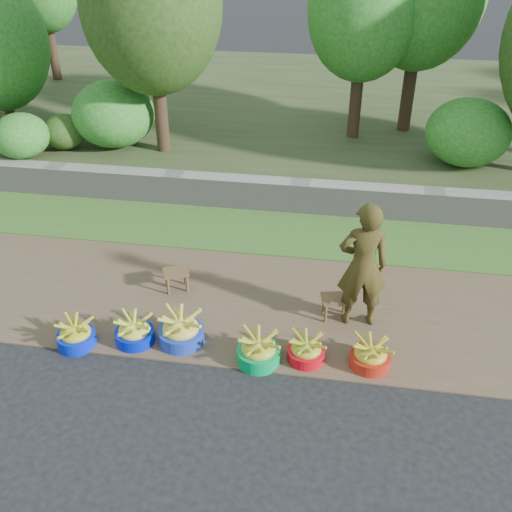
% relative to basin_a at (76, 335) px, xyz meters
% --- Properties ---
extents(ground_plane, '(120.00, 120.00, 0.00)m').
position_rel_basin_a_xyz_m(ground_plane, '(2.33, -0.13, -0.16)').
color(ground_plane, black).
rests_on(ground_plane, ground).
extents(dirt_shoulder, '(80.00, 2.50, 0.02)m').
position_rel_basin_a_xyz_m(dirt_shoulder, '(2.33, 1.12, -0.15)').
color(dirt_shoulder, brown).
rests_on(dirt_shoulder, ground).
extents(grass_verge, '(80.00, 1.50, 0.04)m').
position_rel_basin_a_xyz_m(grass_verge, '(2.33, 3.12, -0.14)').
color(grass_verge, '#3D6A27').
rests_on(grass_verge, ground).
extents(retaining_wall, '(80.00, 0.35, 0.55)m').
position_rel_basin_a_xyz_m(retaining_wall, '(2.33, 3.97, 0.12)').
color(retaining_wall, gray).
rests_on(retaining_wall, ground).
extents(earth_bank, '(80.00, 10.00, 0.50)m').
position_rel_basin_a_xyz_m(earth_bank, '(2.33, 8.87, 0.09)').
color(earth_bank, '#384424').
rests_on(earth_bank, ground).
extents(vegetation, '(35.69, 8.60, 4.23)m').
position_rel_basin_a_xyz_m(vegetation, '(1.96, 7.55, 2.49)').
color(vegetation, '#362517').
rests_on(vegetation, earth_bank).
extents(basin_a, '(0.46, 0.46, 0.35)m').
position_rel_basin_a_xyz_m(basin_a, '(0.00, 0.00, 0.00)').
color(basin_a, '#041FDB').
rests_on(basin_a, ground).
extents(basin_b, '(0.48, 0.48, 0.36)m').
position_rel_basin_a_xyz_m(basin_b, '(0.68, 0.16, 0.01)').
color(basin_b, '#0117CB').
rests_on(basin_b, ground).
extents(basin_c, '(0.56, 0.56, 0.41)m').
position_rel_basin_a_xyz_m(basin_c, '(1.24, 0.24, 0.03)').
color(basin_c, '#1935B2').
rests_on(basin_c, ground).
extents(basin_d, '(0.51, 0.51, 0.38)m').
position_rel_basin_a_xyz_m(basin_d, '(2.22, 0.05, 0.01)').
color(basin_d, '#009748').
rests_on(basin_d, ground).
extents(basin_e, '(0.45, 0.45, 0.33)m').
position_rel_basin_a_xyz_m(basin_e, '(2.77, 0.16, -0.01)').
color(basin_e, red).
rests_on(basin_e, ground).
extents(basin_f, '(0.47, 0.47, 0.35)m').
position_rel_basin_a_xyz_m(basin_f, '(3.50, 0.18, 0.00)').
color(basin_f, '#A71F0F').
rests_on(basin_f, ground).
extents(stool_left, '(0.42, 0.38, 0.30)m').
position_rel_basin_a_xyz_m(stool_left, '(0.88, 1.31, 0.10)').
color(stool_left, brown).
rests_on(stool_left, dirt_shoulder).
extents(stool_right, '(0.40, 0.34, 0.31)m').
position_rel_basin_a_xyz_m(stool_right, '(3.07, 1.02, 0.11)').
color(stool_right, brown).
rests_on(stool_right, dirt_shoulder).
extents(vendor_woman, '(0.66, 0.48, 1.68)m').
position_rel_basin_a_xyz_m(vendor_woman, '(3.35, 0.99, 0.70)').
color(vendor_woman, black).
rests_on(vendor_woman, dirt_shoulder).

